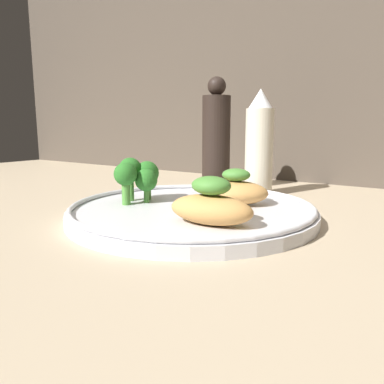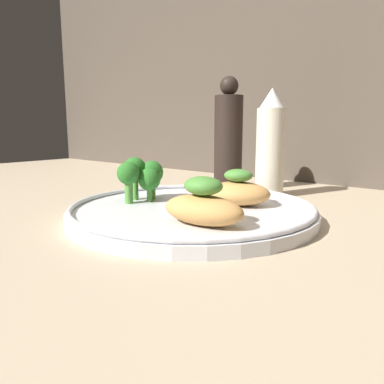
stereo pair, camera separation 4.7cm
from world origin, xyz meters
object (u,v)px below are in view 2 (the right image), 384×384
(broccoli_bunch, at_px, (142,174))
(pepper_grinder, at_px, (228,140))
(sauce_bottle, at_px, (272,146))
(plate, at_px, (192,211))

(broccoli_bunch, xyz_separation_m, pepper_grinder, (-0.00, 0.21, 0.04))
(broccoli_bunch, distance_m, pepper_grinder, 0.21)
(broccoli_bunch, bearing_deg, sauce_bottle, 67.96)
(broccoli_bunch, bearing_deg, plate, 7.36)
(pepper_grinder, bearing_deg, plate, -67.23)
(broccoli_bunch, height_order, sauce_bottle, sauce_bottle)
(sauce_bottle, relative_size, pepper_grinder, 0.88)
(sauce_bottle, bearing_deg, plate, -90.89)
(plate, xyz_separation_m, sauce_bottle, (0.00, 0.20, 0.07))
(plate, distance_m, pepper_grinder, 0.23)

